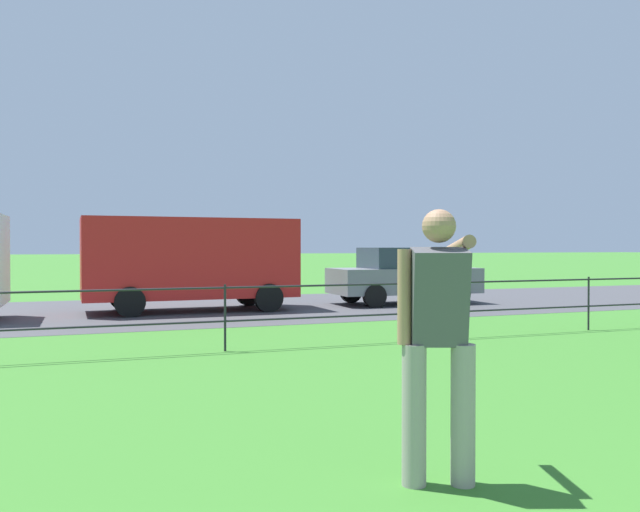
# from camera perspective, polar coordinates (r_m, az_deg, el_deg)

# --- Properties ---
(street_strip) EXTENTS (80.00, 7.86, 0.01)m
(street_strip) POSITION_cam_1_polar(r_m,az_deg,el_deg) (16.75, -7.53, -4.53)
(street_strip) COLOR #424247
(street_strip) RESTS_ON ground
(park_fence) EXTENTS (31.05, 0.04, 1.00)m
(park_fence) POSITION_cam_1_polar(r_m,az_deg,el_deg) (10.34, 1.07, -4.14)
(park_fence) COLOR #232328
(park_fence) RESTS_ON ground
(person_thrower) EXTENTS (0.70, 0.74, 1.80)m
(person_thrower) POSITION_cam_1_polar(r_m,az_deg,el_deg) (4.35, 10.30, -6.87)
(person_thrower) COLOR gray
(person_thrower) RESTS_ON ground
(panel_van_far_left) EXTENTS (5.01, 2.12, 2.24)m
(panel_van_far_left) POSITION_cam_1_polar(r_m,az_deg,el_deg) (16.11, -11.22, -0.24)
(panel_van_far_left) COLOR red
(panel_van_far_left) RESTS_ON ground
(car_grey_center) EXTENTS (4.04, 1.90, 1.54)m
(car_grey_center) POSITION_cam_1_polar(r_m,az_deg,el_deg) (17.94, 7.26, -1.70)
(car_grey_center) COLOR slate
(car_grey_center) RESTS_ON ground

